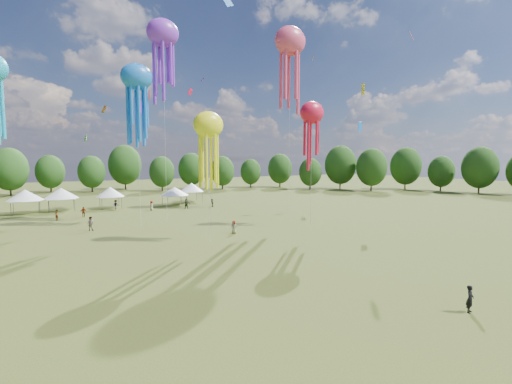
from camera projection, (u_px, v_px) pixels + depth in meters
ground at (339, 321)px, 20.23m from camera, size 300.00×300.00×0.00m
observer_main at (470, 299)px, 21.36m from camera, size 0.70×0.58×1.65m
spectator_near at (90, 224)px, 45.83m from camera, size 1.09×1.00×1.81m
spectators_far at (157, 207)px, 61.97m from camera, size 26.74×31.05×1.82m
festival_tents at (113, 192)px, 67.26m from camera, size 35.12×8.57×4.08m
show_kites at (208, 74)px, 53.00m from camera, size 49.27×20.67×32.54m
small_kites at (151, 23)px, 53.28m from camera, size 75.68×56.59×46.09m
treeline at (111, 172)px, 72.07m from camera, size 201.57×95.24×13.43m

